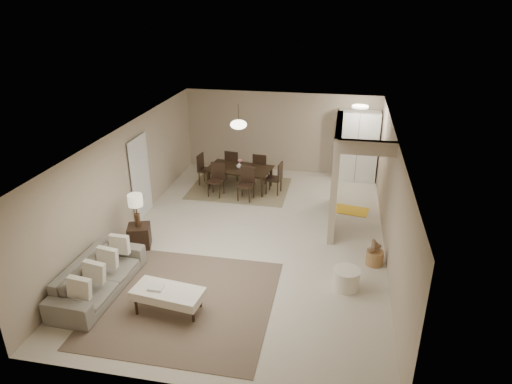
% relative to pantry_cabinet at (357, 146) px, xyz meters
% --- Properties ---
extents(floor, '(9.00, 9.00, 0.00)m').
position_rel_pantry_cabinet_xyz_m(floor, '(-2.35, -4.15, -1.05)').
color(floor, beige).
rests_on(floor, ground).
extents(ceiling, '(9.00, 9.00, 0.00)m').
position_rel_pantry_cabinet_xyz_m(ceiling, '(-2.35, -4.15, 1.45)').
color(ceiling, white).
rests_on(ceiling, back_wall).
extents(back_wall, '(6.00, 0.00, 6.00)m').
position_rel_pantry_cabinet_xyz_m(back_wall, '(-2.35, 0.35, 0.20)').
color(back_wall, tan).
rests_on(back_wall, floor).
extents(left_wall, '(0.00, 9.00, 9.00)m').
position_rel_pantry_cabinet_xyz_m(left_wall, '(-5.35, -4.15, 0.20)').
color(left_wall, tan).
rests_on(left_wall, floor).
extents(right_wall, '(0.00, 9.00, 9.00)m').
position_rel_pantry_cabinet_xyz_m(right_wall, '(0.65, -4.15, 0.20)').
color(right_wall, tan).
rests_on(right_wall, floor).
extents(partition, '(0.15, 2.50, 2.50)m').
position_rel_pantry_cabinet_xyz_m(partition, '(-0.55, -2.90, 0.20)').
color(partition, tan).
rests_on(partition, floor).
extents(doorway, '(0.04, 0.90, 2.04)m').
position_rel_pantry_cabinet_xyz_m(doorway, '(-5.32, -3.55, -0.03)').
color(doorway, black).
rests_on(doorway, floor).
extents(pantry_cabinet, '(1.20, 0.55, 2.10)m').
position_rel_pantry_cabinet_xyz_m(pantry_cabinet, '(0.00, 0.00, 0.00)').
color(pantry_cabinet, white).
rests_on(pantry_cabinet, floor).
extents(flush_light, '(0.44, 0.44, 0.05)m').
position_rel_pantry_cabinet_xyz_m(flush_light, '(-0.05, -0.95, 1.41)').
color(flush_light, white).
rests_on(flush_light, ceiling).
extents(living_rug, '(3.20, 3.20, 0.01)m').
position_rel_pantry_cabinet_xyz_m(living_rug, '(-3.09, -6.77, -1.04)').
color(living_rug, brown).
rests_on(living_rug, floor).
extents(sofa, '(2.28, 0.96, 0.66)m').
position_rel_pantry_cabinet_xyz_m(sofa, '(-4.80, -6.77, -0.72)').
color(sofa, gray).
rests_on(sofa, floor).
extents(ottoman_bench, '(1.32, 0.73, 0.45)m').
position_rel_pantry_cabinet_xyz_m(ottoman_bench, '(-3.29, -7.07, -0.69)').
color(ottoman_bench, white).
rests_on(ottoman_bench, living_rug).
extents(side_table, '(0.60, 0.60, 0.52)m').
position_rel_pantry_cabinet_xyz_m(side_table, '(-4.75, -5.04, -0.79)').
color(side_table, black).
rests_on(side_table, floor).
extents(table_lamp, '(0.32, 0.32, 0.76)m').
position_rel_pantry_cabinet_xyz_m(table_lamp, '(-4.75, -5.04, 0.03)').
color(table_lamp, '#4C3220').
rests_on(table_lamp, side_table).
extents(round_pouf, '(0.53, 0.53, 0.41)m').
position_rel_pantry_cabinet_xyz_m(round_pouf, '(-0.18, -5.76, -0.85)').
color(round_pouf, white).
rests_on(round_pouf, floor).
extents(wicker_basket, '(0.47, 0.47, 0.31)m').
position_rel_pantry_cabinet_xyz_m(wicker_basket, '(0.40, -4.79, -0.90)').
color(wicker_basket, '#99683D').
rests_on(wicker_basket, floor).
extents(dining_rug, '(2.80, 2.10, 0.01)m').
position_rel_pantry_cabinet_xyz_m(dining_rug, '(-3.29, -1.39, -1.04)').
color(dining_rug, '#837451').
rests_on(dining_rug, floor).
extents(dining_table, '(1.94, 1.25, 0.64)m').
position_rel_pantry_cabinet_xyz_m(dining_table, '(-3.29, -1.39, -0.73)').
color(dining_table, black).
rests_on(dining_table, dining_rug).
extents(dining_chairs, '(2.51, 1.95, 0.93)m').
position_rel_pantry_cabinet_xyz_m(dining_chairs, '(-3.29, -1.39, -0.59)').
color(dining_chairs, black).
rests_on(dining_chairs, dining_rug).
extents(vase, '(0.21, 0.21, 0.17)m').
position_rel_pantry_cabinet_xyz_m(vase, '(-3.29, -1.39, -0.32)').
color(vase, white).
rests_on(vase, dining_table).
extents(yellow_mat, '(1.05, 0.74, 0.01)m').
position_rel_pantry_cabinet_xyz_m(yellow_mat, '(-0.13, -2.25, -1.04)').
color(yellow_mat, yellow).
rests_on(yellow_mat, floor).
extents(pendant_light, '(0.46, 0.46, 0.71)m').
position_rel_pantry_cabinet_xyz_m(pendant_light, '(-3.29, -1.39, 0.87)').
color(pendant_light, '#4C3220').
rests_on(pendant_light, ceiling).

